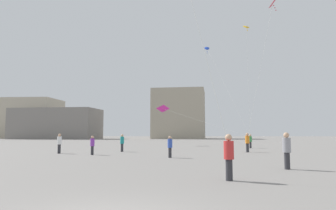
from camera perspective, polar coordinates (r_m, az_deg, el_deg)
person_in_teal at (r=29.60m, az=-8.69°, el=-6.96°), size 0.37×0.37×1.69m
person_in_grey at (r=16.45m, az=21.57°, el=-7.76°), size 0.40×0.40×1.85m
person_in_purple at (r=25.90m, az=-14.14°, el=-7.25°), size 0.34×0.34×1.58m
person_in_white at (r=28.50m, az=-19.89°, el=-6.70°), size 0.38×0.38×1.75m
person_in_blue at (r=22.32m, az=0.37°, el=-7.73°), size 0.35×0.35×1.59m
person_in_green at (r=37.16m, az=15.34°, el=-6.51°), size 0.36×0.36×1.65m
person_in_orange at (r=29.36m, az=14.81°, el=-6.73°), size 0.39×0.39×1.81m
person_in_red at (r=11.99m, az=11.46°, el=-9.26°), size 0.39×0.39×1.78m
kite_magenta_delta at (r=43.94m, az=-0.73°, el=-0.77°), size 11.88×7.98×4.46m
kite_amber_diamond at (r=39.09m, az=14.63°, el=13.76°), size 1.01×0.94×13.77m
kite_crimson_delta at (r=32.70m, az=19.10°, el=17.36°), size 3.24×1.49×13.61m
kite_cobalt_diamond at (r=44.75m, az=7.62°, el=10.17°), size 4.94×7.33×13.18m
building_left_hall at (r=112.74m, az=-26.42°, el=-2.34°), size 26.01×14.01×12.99m
building_centre_hall at (r=94.80m, az=-20.34°, el=-3.38°), size 25.10×13.64×8.80m
building_right_hall at (r=94.18m, az=2.15°, el=-1.77°), size 16.71×14.72×15.11m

